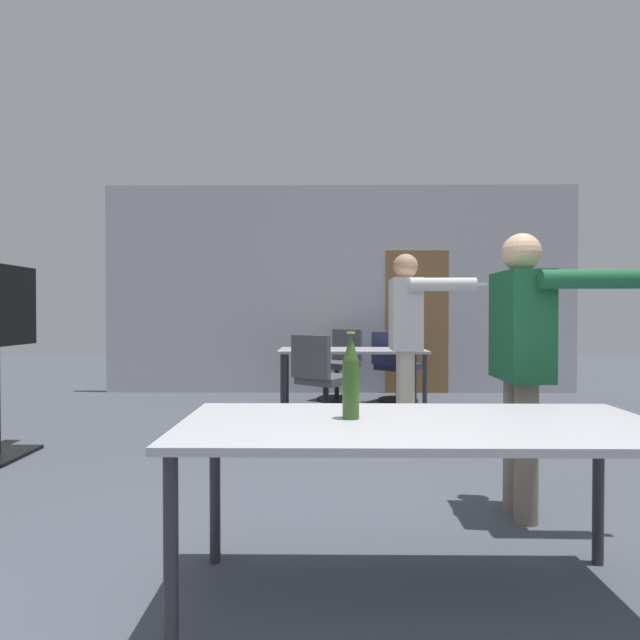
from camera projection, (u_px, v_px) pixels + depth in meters
back_wall at (342, 290)px, 7.22m from camera, size 6.79×0.12×2.99m
conference_table_near at (420, 438)px, 1.97m from camera, size 1.89×0.78×0.73m
conference_table_far at (352, 355)px, 5.83m from camera, size 1.70×0.74×0.73m
person_near_casual at (407, 328)px, 4.55m from camera, size 0.78×0.71×1.69m
person_far_watching at (523, 346)px, 2.82m from camera, size 0.74×0.62×1.61m
office_chair_side_rolled at (340, 367)px, 6.64m from camera, size 0.66×0.68×0.93m
office_chair_mid_tucked at (321, 384)px, 5.00m from camera, size 0.67×0.68×0.94m
office_chair_far_left at (395, 369)px, 6.44m from camera, size 0.68×0.69×0.91m
beer_bottle at (351, 378)px, 2.02m from camera, size 0.07×0.07×0.35m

